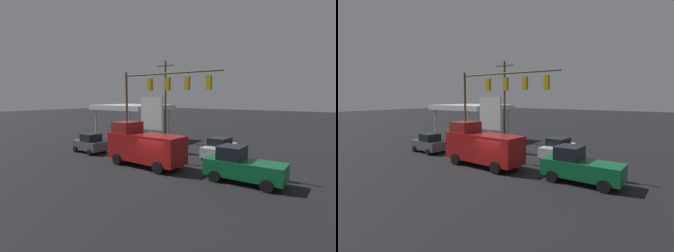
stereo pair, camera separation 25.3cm
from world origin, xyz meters
The scene contains 9 objects.
ground_plane centered at (0.00, 0.00, 0.00)m, with size 200.00×200.00×0.00m, color black.
traffic_signal_assembly centered at (0.74, -1.77, 6.00)m, with size 9.28×0.43×7.83m.
utility_pole centered at (6.80, -10.99, 5.32)m, with size 2.40×0.26×10.06m.
gas_station_canopy centered at (11.50, -10.20, 4.32)m, with size 8.50×7.54×4.68m.
price_sign centered at (4.80, -5.84, 3.87)m, with size 2.72×0.27×5.72m.
hatchback_crossing centered at (9.69, -1.75, 0.95)m, with size 3.92×2.19×1.97m.
sedan_far centered at (-2.25, -7.16, 0.95)m, with size 2.12×4.43×1.93m.
pickup_parked centered at (-6.43, -1.49, 1.11)m, with size 5.21×2.29×2.40m.
delivery_truck centered at (1.69, -0.97, 1.69)m, with size 6.87×2.73×3.58m.
Camera 2 is at (-12.46, 15.08, 5.69)m, focal length 28.00 mm.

